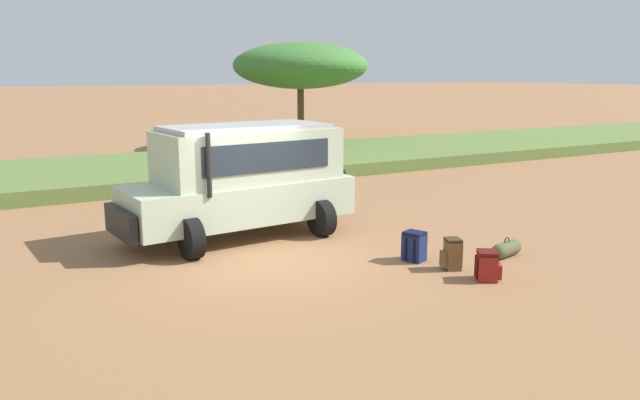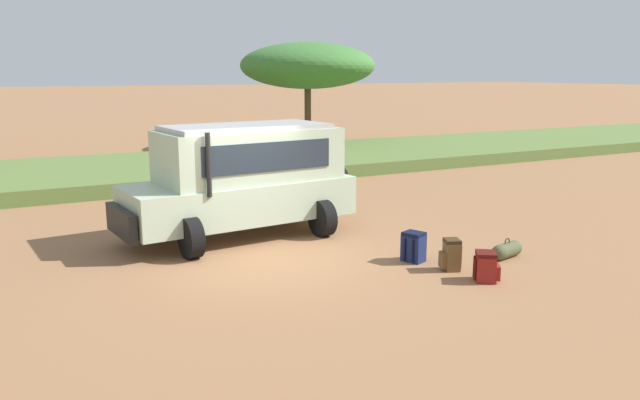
# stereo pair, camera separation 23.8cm
# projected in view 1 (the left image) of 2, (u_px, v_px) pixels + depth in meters

# --- Properties ---
(ground_plane) EXTENTS (320.00, 320.00, 0.00)m
(ground_plane) POSITION_uv_depth(u_px,v_px,m) (270.00, 260.00, 11.95)
(ground_plane) COLOR #936642
(grass_bank) EXTENTS (120.00, 7.00, 0.44)m
(grass_bank) POSITION_uv_depth(u_px,v_px,m) (138.00, 171.00, 21.30)
(grass_bank) COLOR #5B7538
(grass_bank) RESTS_ON ground_plane
(safari_vehicle) EXTENTS (5.44, 3.03, 2.44)m
(safari_vehicle) POSITION_uv_depth(u_px,v_px,m) (243.00, 178.00, 13.49)
(safari_vehicle) COLOR #B2C6A8
(safari_vehicle) RESTS_ON ground_plane
(backpack_beside_front_wheel) EXTENTS (0.42, 0.40, 0.58)m
(backpack_beside_front_wheel) POSITION_uv_depth(u_px,v_px,m) (452.00, 254.00, 11.37)
(backpack_beside_front_wheel) COLOR brown
(backpack_beside_front_wheel) RESTS_ON ground_plane
(backpack_cluster_center) EXTENTS (0.49, 0.48, 0.57)m
(backpack_cluster_center) POSITION_uv_depth(u_px,v_px,m) (415.00, 246.00, 11.89)
(backpack_cluster_center) COLOR navy
(backpack_cluster_center) RESTS_ON ground_plane
(backpack_near_rear_wheel) EXTENTS (0.52, 0.51, 0.52)m
(backpack_near_rear_wheel) POSITION_uv_depth(u_px,v_px,m) (488.00, 266.00, 10.79)
(backpack_near_rear_wheel) COLOR maroon
(backpack_near_rear_wheel) RESTS_ON ground_plane
(duffel_bag_low_black_case) EXTENTS (0.83, 0.42, 0.40)m
(duffel_bag_low_black_case) POSITION_uv_depth(u_px,v_px,m) (506.00, 249.00, 12.18)
(duffel_bag_low_black_case) COLOR #4C5133
(duffel_bag_low_black_case) RESTS_ON ground_plane
(acacia_tree_centre_back) EXTENTS (6.34, 6.23, 4.91)m
(acacia_tree_centre_back) POSITION_uv_depth(u_px,v_px,m) (300.00, 66.00, 29.21)
(acacia_tree_centre_back) COLOR brown
(acacia_tree_centre_back) RESTS_ON ground_plane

